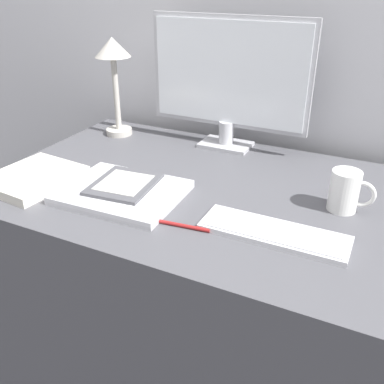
# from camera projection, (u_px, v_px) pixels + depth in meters

# --- Properties ---
(desk) EXTENTS (1.10, 0.75, 0.73)m
(desk) POSITION_uv_depth(u_px,v_px,m) (191.00, 287.00, 1.36)
(desk) COLOR #4C4C51
(desk) RESTS_ON ground_plane
(monitor) EXTENTS (0.52, 0.11, 0.41)m
(monitor) POSITION_uv_depth(u_px,v_px,m) (229.00, 79.00, 1.33)
(monitor) COLOR #B7B7BC
(monitor) RESTS_ON desk
(keyboard) EXTENTS (0.33, 0.11, 0.01)m
(keyboard) POSITION_uv_depth(u_px,v_px,m) (274.00, 233.00, 0.95)
(keyboard) COLOR silver
(keyboard) RESTS_ON desk
(laptop) EXTENTS (0.31, 0.25, 0.02)m
(laptop) POSITION_uv_depth(u_px,v_px,m) (122.00, 192.00, 1.12)
(laptop) COLOR #BCBCC1
(laptop) RESTS_ON desk
(ereader) EXTENTS (0.17, 0.19, 0.01)m
(ereader) POSITION_uv_depth(u_px,v_px,m) (124.00, 184.00, 1.12)
(ereader) COLOR #4C4C51
(ereader) RESTS_ON laptop
(desk_lamp) EXTENTS (0.12, 0.12, 0.33)m
(desk_lamp) POSITION_uv_depth(u_px,v_px,m) (114.00, 64.00, 1.43)
(desk_lamp) COLOR #BCB7AD
(desk_lamp) RESTS_ON desk
(notebook) EXTENTS (0.22, 0.25, 0.03)m
(notebook) POSITION_uv_depth(u_px,v_px,m) (33.00, 178.00, 1.19)
(notebook) COLOR silver
(notebook) RESTS_ON desk
(coffee_mug) EXTENTS (0.11, 0.07, 0.10)m
(coffee_mug) POSITION_uv_depth(u_px,v_px,m) (346.00, 191.00, 1.03)
(coffee_mug) COLOR white
(coffee_mug) RESTS_ON desk
(pen) EXTENTS (0.14, 0.02, 0.01)m
(pen) POSITION_uv_depth(u_px,v_px,m) (180.00, 225.00, 0.98)
(pen) COLOR maroon
(pen) RESTS_ON desk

